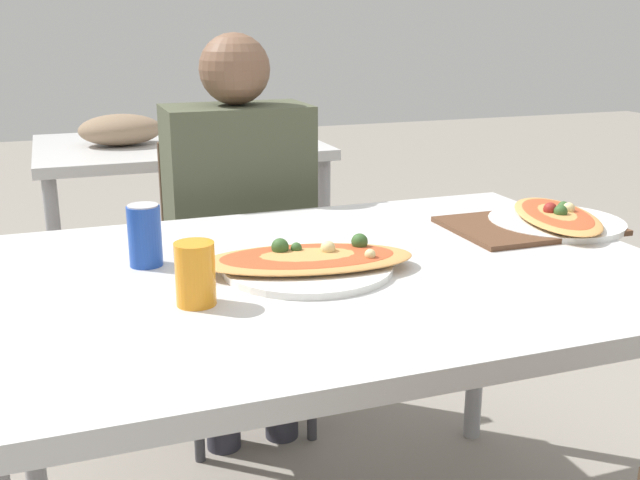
# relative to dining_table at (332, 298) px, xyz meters

# --- Properties ---
(dining_table) EXTENTS (1.34, 0.95, 0.74)m
(dining_table) POSITION_rel_dining_table_xyz_m (0.00, 0.00, 0.00)
(dining_table) COLOR silver
(dining_table) RESTS_ON ground_plane
(chair_far_seated) EXTENTS (0.40, 0.40, 0.86)m
(chair_far_seated) POSITION_rel_dining_table_xyz_m (-0.02, 0.81, -0.19)
(chair_far_seated) COLOR #3F2D1E
(chair_far_seated) RESTS_ON ground_plane
(person_seated) EXTENTS (0.40, 0.26, 1.18)m
(person_seated) POSITION_rel_dining_table_xyz_m (-0.02, 0.69, 0.02)
(person_seated) COLOR #2D2D38
(person_seated) RESTS_ON ground_plane
(pizza_main) EXTENTS (0.45, 0.34, 0.06)m
(pizza_main) POSITION_rel_dining_table_xyz_m (-0.05, -0.00, 0.08)
(pizza_main) COLOR white
(pizza_main) RESTS_ON dining_table
(soda_can) EXTENTS (0.07, 0.07, 0.12)m
(soda_can) POSITION_rel_dining_table_xyz_m (-0.35, 0.14, 0.13)
(soda_can) COLOR #1E47B2
(soda_can) RESTS_ON dining_table
(drink_glass) EXTENTS (0.07, 0.07, 0.11)m
(drink_glass) POSITION_rel_dining_table_xyz_m (-0.29, -0.11, 0.12)
(drink_glass) COLOR orange
(drink_glass) RESTS_ON dining_table
(serving_tray) EXTENTS (0.37, 0.27, 0.01)m
(serving_tray) POSITION_rel_dining_table_xyz_m (0.54, 0.11, 0.07)
(serving_tray) COLOR brown
(serving_tray) RESTS_ON dining_table
(pizza_second) EXTENTS (0.32, 0.40, 0.06)m
(pizza_second) POSITION_rel_dining_table_xyz_m (0.62, 0.11, 0.08)
(pizza_second) COLOR white
(pizza_second) RESTS_ON dining_table
(background_table) EXTENTS (1.10, 0.80, 0.86)m
(background_table) POSITION_rel_dining_table_xyz_m (-0.06, 1.69, 0.01)
(background_table) COLOR silver
(background_table) RESTS_ON ground_plane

